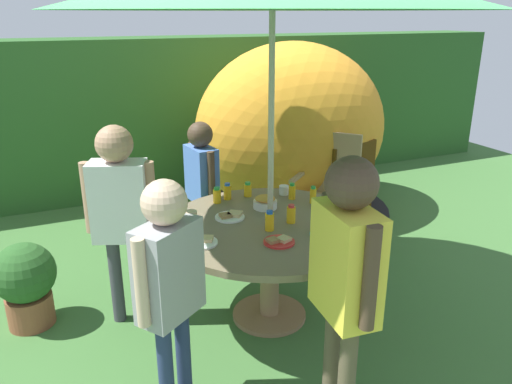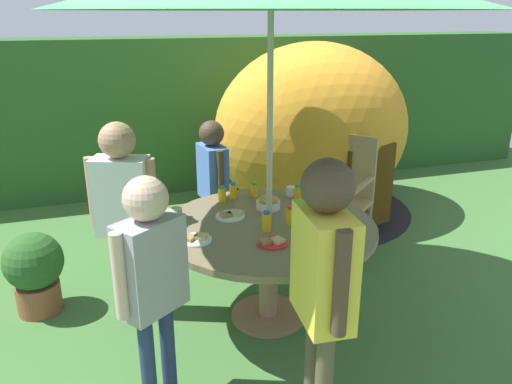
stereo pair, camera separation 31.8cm
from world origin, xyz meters
TOP-DOWN VIEW (x-y plane):
  - ground_plane at (0.00, 0.00)m, footprint 10.00×10.00m
  - hedge_backdrop at (0.00, 3.02)m, footprint 9.00×0.70m
  - garden_table at (0.00, 0.00)m, footprint 1.36×1.36m
  - wooden_chair at (0.94, 0.83)m, footprint 0.67×0.67m
  - dome_tent at (1.06, 1.75)m, footprint 2.55×2.55m
  - potted_plant at (-1.47, 0.56)m, footprint 0.39×0.39m
  - child_in_blue_shirt at (-0.13, 0.98)m, footprint 0.21×0.40m
  - child_in_white_shirt at (-0.87, 0.34)m, footprint 0.42×0.30m
  - child_in_grey_shirt at (-0.79, -0.56)m, footprint 0.37×0.33m
  - child_in_yellow_shirt at (-0.08, -0.96)m, footprint 0.24×0.47m
  - snack_bowl at (0.08, 0.26)m, footprint 0.16×0.16m
  - plate_back_edge at (-0.08, -0.28)m, footprint 0.18×0.18m
  - plate_mid_right at (-0.20, 0.19)m, footprint 0.20×0.19m
  - plate_near_right at (-0.49, -0.10)m, footprint 0.20×0.20m
  - plate_far_left at (0.23, -0.30)m, footprint 0.20×0.20m
  - juice_bottle_near_left at (-0.09, 0.52)m, footprint 0.06×0.06m
  - juice_bottle_far_right at (-0.05, -0.09)m, footprint 0.06×0.06m
  - juice_bottle_center_front at (0.33, 0.34)m, footprint 0.05×0.05m
  - juice_bottle_center_back at (-0.18, 0.48)m, footprint 0.06×0.06m
  - juice_bottle_mid_left at (0.07, 0.52)m, footprint 0.06×0.06m
  - juice_bottle_front_edge at (0.13, -0.04)m, footprint 0.06×0.06m
  - juice_bottle_spot_a at (0.43, 0.21)m, footprint 0.05×0.05m
  - cup_near at (0.32, 0.45)m, footprint 0.07×0.07m

SIDE VIEW (x-z plane):
  - ground_plane at x=0.00m, z-range -0.02..0.00m
  - potted_plant at x=-1.47m, z-range 0.03..0.60m
  - wooden_chair at x=0.94m, z-range 0.05..1.03m
  - garden_table at x=0.00m, z-range 0.23..0.92m
  - plate_back_edge at x=-0.08m, z-range 0.68..0.71m
  - plate_near_right at x=-0.49m, z-range 0.68..0.71m
  - plate_mid_right at x=-0.20m, z-range 0.68..0.71m
  - plate_far_left at x=0.23m, z-range 0.68..0.71m
  - cup_near at x=0.32m, z-range 0.69..0.75m
  - snack_bowl at x=0.08m, z-range 0.68..0.77m
  - juice_bottle_mid_left at x=0.07m, z-range 0.68..0.79m
  - juice_bottle_center_back at x=-0.18m, z-range 0.68..0.80m
  - juice_bottle_center_front at x=0.33m, z-range 0.68..0.80m
  - juice_bottle_near_left at x=-0.09m, z-range 0.68..0.80m
  - juice_bottle_front_edge at x=0.13m, z-range 0.68..0.80m
  - child_in_blue_shirt at x=-0.13m, z-range 0.16..1.32m
  - juice_bottle_spot_a at x=0.43m, z-range 0.68..0.80m
  - juice_bottle_far_right at x=-0.05m, z-range 0.68..0.81m
  - child_in_grey_shirt at x=-0.79m, z-range 0.17..1.43m
  - dome_tent at x=1.06m, z-range -0.01..1.69m
  - hedge_backdrop at x=0.00m, z-range 0.00..1.69m
  - child_in_white_shirt at x=-0.87m, z-range 0.18..1.51m
  - child_in_yellow_shirt at x=-0.08m, z-range 0.19..1.57m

